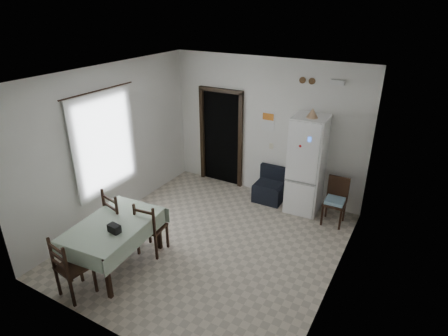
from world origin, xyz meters
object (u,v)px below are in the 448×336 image
at_px(dining_table, 115,244).
at_px(dining_chair_far_right, 152,227).
at_px(navy_seat, 270,185).
at_px(dining_chair_far_left, 123,217).
at_px(dining_chair_near_head, 74,266).
at_px(corner_chair, 335,202).
at_px(fridge, 307,165).

height_order(dining_table, dining_chair_far_right, dining_chair_far_right).
distance_m(navy_seat, dining_table, 3.39).
height_order(dining_chair_far_left, dining_chair_far_right, dining_chair_far_left).
relative_size(dining_table, dining_chair_near_head, 1.50).
relative_size(navy_seat, dining_chair_near_head, 0.73).
bearing_deg(corner_chair, dining_chair_near_head, -127.98).
xyz_separation_m(dining_table, dining_chair_near_head, (-0.03, -0.77, 0.11)).
xyz_separation_m(corner_chair, dining_chair_far_right, (-2.41, -2.35, 0.03)).
bearing_deg(corner_chair, dining_chair_far_left, -142.15).
bearing_deg(dining_chair_far_right, dining_chair_far_left, 1.65).
xyz_separation_m(navy_seat, corner_chair, (1.40, -0.22, 0.10)).
bearing_deg(fridge, navy_seat, 177.28).
xyz_separation_m(fridge, dining_chair_far_left, (-2.30, -2.66, -0.43)).
height_order(corner_chair, dining_table, corner_chair).
bearing_deg(dining_chair_far_left, dining_chair_near_head, 114.32).
bearing_deg(dining_chair_far_right, dining_chair_near_head, 70.21).
bearing_deg(fridge, dining_chair_far_left, -133.53).
xyz_separation_m(fridge, dining_chair_far_right, (-1.75, -2.58, -0.49)).
bearing_deg(corner_chair, navy_seat, 169.37).
bearing_deg(dining_chair_near_head, dining_table, -83.65).
height_order(fridge, dining_chair_far_left, fridge).
height_order(fridge, dining_chair_near_head, fridge).
relative_size(fridge, navy_seat, 2.73).
distance_m(corner_chair, dining_table, 3.96).
relative_size(corner_chair, dining_table, 0.61).
bearing_deg(dining_chair_far_right, navy_seat, -118.37).
distance_m(corner_chair, dining_chair_far_right, 3.37).
bearing_deg(navy_seat, fridge, -1.26).
bearing_deg(corner_chair, fridge, 159.83).
bearing_deg(dining_chair_far_left, navy_seat, -107.35).
xyz_separation_m(fridge, corner_chair, (0.66, -0.22, -0.52)).
distance_m(navy_seat, corner_chair, 1.42).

